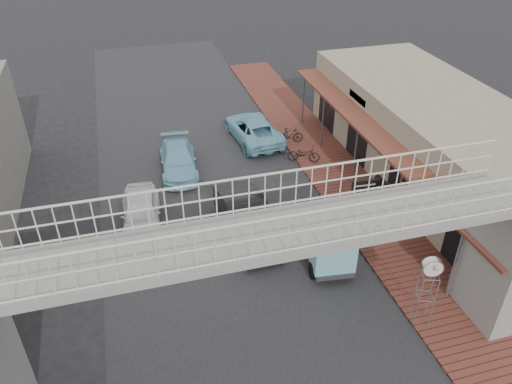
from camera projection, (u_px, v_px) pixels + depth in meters
ground at (240, 278)px, 18.82m from camera, size 120.00×120.00×0.00m
road_strip at (240, 277)px, 18.82m from camera, size 10.00×60.00×0.01m
sidewalk at (362, 206)px, 22.68m from camera, size 3.00×40.00×0.10m
shophouse_row at (444, 145)px, 23.43m from camera, size 7.20×18.00×4.00m
footbridge at (274, 289)px, 13.86m from camera, size 16.40×2.40×6.34m
white_hatchback at (141, 212)px, 21.17m from camera, size 1.88×4.13×1.37m
dark_sedan at (247, 219)px, 20.60m from camera, size 1.96×4.94×1.60m
angkot_curb at (254, 129)px, 27.88m from camera, size 2.66×5.04×1.35m
angkot_far at (178, 160)px, 25.05m from camera, size 2.03×4.38×1.24m
angkot_van at (325, 234)px, 19.28m from camera, size 1.98×3.69×1.73m
motorcycle_near at (304, 154)px, 25.75m from camera, size 1.77×1.22×0.88m
motorcycle_far at (290, 135)px, 27.50m from camera, size 1.55×0.64×0.90m
street_clock at (432, 270)px, 15.69m from camera, size 0.71×0.66×2.73m
arrow_sign at (384, 189)px, 19.29m from camera, size 1.77×1.13×3.03m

